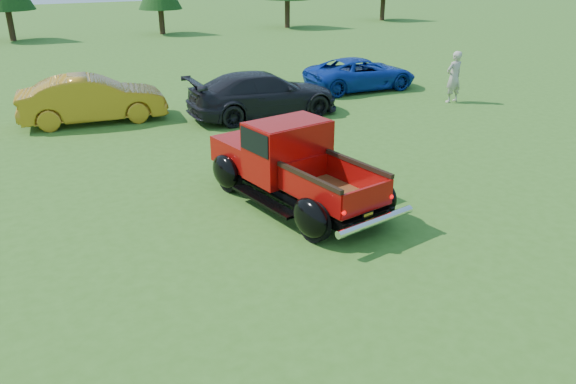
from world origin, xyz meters
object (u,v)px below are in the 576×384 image
Objects in this scene: pickup_truck at (288,163)px; show_car_grey at (264,94)px; show_car_blue at (361,74)px; show_car_yellow at (93,99)px; spectator at (454,77)px.

pickup_truck reaches higher than show_car_grey.
pickup_truck is 1.11× the size of show_car_blue.
spectator is (11.75, -3.02, 0.17)m from show_car_yellow.
pickup_truck is 2.70× the size of spectator.
pickup_truck reaches higher than show_car_yellow.
show_car_yellow reaches higher than show_car_blue.
show_car_yellow is at bearing -18.60° from spectator.
spectator is at bearing -99.02° from show_car_yellow.
show_car_grey is (2.31, 6.34, -0.10)m from pickup_truck.
show_car_grey reaches higher than show_car_blue.
pickup_truck reaches higher than show_car_blue.
spectator reaches higher than show_car_grey.
show_car_yellow is 5.31m from show_car_grey.
show_car_yellow is 1.00× the size of show_car_blue.
show_car_yellow reaches higher than show_car_grey.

